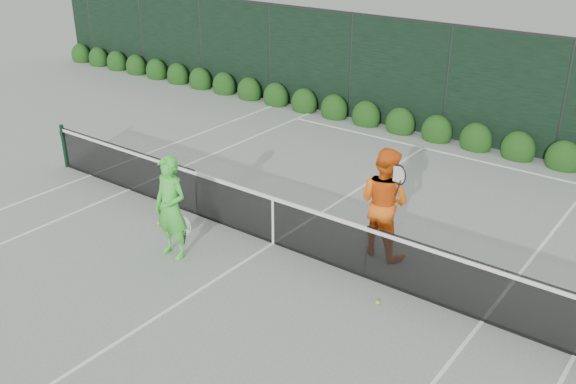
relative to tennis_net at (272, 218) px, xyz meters
The scene contains 8 objects.
ground 0.53m from the tennis_net, ahead, with size 80.00×80.00×0.00m, color gray.
tennis_net is the anchor object (origin of this frame).
player_woman 1.89m from the tennis_net, 129.44° to the right, with size 0.70×0.46×1.93m.
player_man 2.10m from the tennis_net, 27.01° to the left, with size 1.09×0.90×2.06m.
court_lines 0.53m from the tennis_net, ahead, with size 11.03×23.83×0.01m.
windscreen_fence 2.88m from the tennis_net, 89.49° to the right, with size 32.00×21.07×3.06m.
hedge_row 7.16m from the tennis_net, 89.80° to the left, with size 31.66×0.65×0.94m.
tennis_balls 0.86m from the tennis_net, ahead, with size 4.97×2.04×0.07m.
Camera 1 is at (6.62, -8.36, 5.97)m, focal length 40.00 mm.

